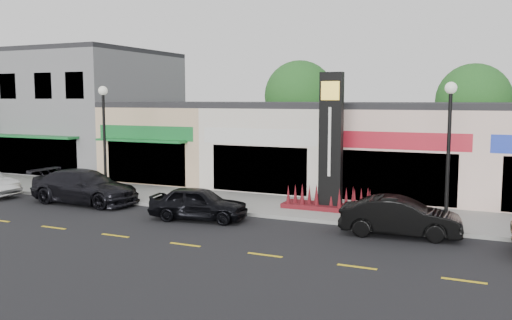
% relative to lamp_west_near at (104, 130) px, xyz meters
% --- Properties ---
extents(ground, '(120.00, 120.00, 0.00)m').
position_rel_lamp_west_near_xyz_m(ground, '(8.00, -2.50, -3.48)').
color(ground, black).
rests_on(ground, ground).
extents(sidewalk, '(52.00, 4.30, 0.15)m').
position_rel_lamp_west_near_xyz_m(sidewalk, '(8.00, 1.85, -3.40)').
color(sidewalk, gray).
rests_on(sidewalk, ground).
extents(curb, '(52.00, 0.20, 0.15)m').
position_rel_lamp_west_near_xyz_m(curb, '(8.00, -0.40, -3.40)').
color(curb, gray).
rests_on(curb, ground).
extents(building_grey_2story, '(12.00, 10.95, 8.30)m').
position_rel_lamp_west_near_xyz_m(building_grey_2story, '(-10.00, 8.98, 0.67)').
color(building_grey_2story, slate).
rests_on(building_grey_2story, ground).
extents(shop_beige, '(7.00, 10.85, 4.80)m').
position_rel_lamp_west_near_xyz_m(shop_beige, '(-0.50, 8.96, -1.08)').
color(shop_beige, tan).
rests_on(shop_beige, ground).
extents(shop_cream, '(7.00, 10.01, 4.80)m').
position_rel_lamp_west_near_xyz_m(shop_cream, '(6.50, 8.97, -1.08)').
color(shop_cream, white).
rests_on(shop_cream, ground).
extents(shop_pink_w, '(7.00, 10.01, 4.80)m').
position_rel_lamp_west_near_xyz_m(shop_pink_w, '(13.50, 8.97, -1.08)').
color(shop_pink_w, beige).
rests_on(shop_pink_w, ground).
extents(tree_rear_west, '(5.20, 5.20, 7.83)m').
position_rel_lamp_west_near_xyz_m(tree_rear_west, '(4.00, 17.00, 1.74)').
color(tree_rear_west, '#382619').
rests_on(tree_rear_west, ground).
extents(tree_rear_mid, '(4.80, 4.80, 7.29)m').
position_rel_lamp_west_near_xyz_m(tree_rear_mid, '(16.00, 17.00, 1.41)').
color(tree_rear_mid, '#382619').
rests_on(tree_rear_mid, ground).
extents(lamp_west_near, '(0.44, 0.44, 5.47)m').
position_rel_lamp_west_near_xyz_m(lamp_west_near, '(0.00, 0.00, 0.00)').
color(lamp_west_near, black).
rests_on(lamp_west_near, sidewalk).
extents(lamp_east_near, '(0.44, 0.44, 5.47)m').
position_rel_lamp_west_near_xyz_m(lamp_east_near, '(16.00, 0.00, 0.00)').
color(lamp_east_near, black).
rests_on(lamp_east_near, sidewalk).
extents(pylon_sign, '(4.20, 1.30, 6.00)m').
position_rel_lamp_west_near_xyz_m(pylon_sign, '(11.00, 1.70, -1.20)').
color(pylon_sign, maroon).
rests_on(pylon_sign, sidewalk).
extents(car_dark_sedan, '(2.28, 5.57, 1.61)m').
position_rel_lamp_west_near_xyz_m(car_dark_sedan, '(-0.34, -1.11, -2.67)').
color(car_dark_sedan, black).
rests_on(car_dark_sedan, ground).
extents(car_black_sedan, '(2.28, 4.30, 1.39)m').
position_rel_lamp_west_near_xyz_m(car_black_sedan, '(6.45, -1.94, -2.78)').
color(car_black_sedan, black).
rests_on(car_black_sedan, ground).
extents(car_black_conv, '(1.93, 4.45, 1.42)m').
position_rel_lamp_west_near_xyz_m(car_black_conv, '(14.53, -1.20, -2.76)').
color(car_black_conv, black).
rests_on(car_black_conv, ground).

